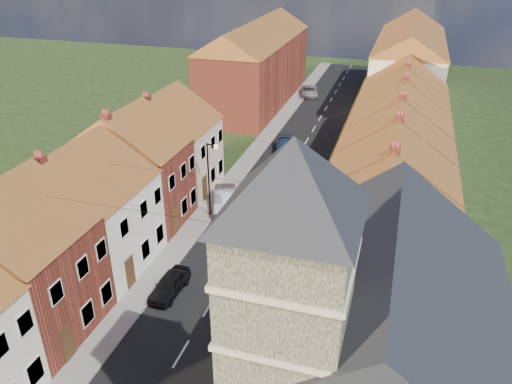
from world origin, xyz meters
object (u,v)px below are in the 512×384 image
(lamppost, at_px, (210,175))
(car_far, at_px, (284,148))
(church, at_px, (369,343))
(car_mid, at_px, (225,200))
(pedestrian_right_b, at_px, (298,241))
(pedestrian_right, at_px, (287,324))
(car_distant, at_px, (309,91))
(car_near, at_px, (169,285))

(lamppost, bearing_deg, car_far, 80.62)
(church, xyz_separation_m, car_far, (-10.86, 30.68, -5.24))
(lamppost, distance_m, car_mid, 3.17)
(pedestrian_right_b, bearing_deg, pedestrian_right, 90.99)
(car_distant, bearing_deg, pedestrian_right, -93.45)
(car_far, bearing_deg, lamppost, -113.90)
(pedestrian_right, bearing_deg, church, 137.01)
(church, distance_m, car_far, 32.96)
(pedestrian_right, bearing_deg, car_mid, -48.62)
(church, relative_size, car_mid, 3.19)
(car_mid, bearing_deg, lamppost, -131.79)
(church, bearing_deg, car_mid, 124.72)
(car_mid, xyz_separation_m, pedestrian_right_b, (6.92, -4.36, 0.14))
(pedestrian_right, height_order, pedestrian_right_b, pedestrian_right)
(car_near, relative_size, car_far, 0.82)
(pedestrian_right, bearing_deg, car_far, -67.09)
(church, distance_m, car_mid, 22.63)
(car_near, bearing_deg, pedestrian_right_b, 48.17)
(car_distant, relative_size, pedestrian_right_b, 2.87)
(lamppost, xyz_separation_m, car_distant, (0.61, 34.96, -2.90))
(car_near, relative_size, pedestrian_right, 2.06)
(church, bearing_deg, car_distant, 103.67)
(car_near, distance_m, pedestrian_right, 7.97)
(lamppost, distance_m, pedestrian_right, 14.51)
(pedestrian_right, bearing_deg, car_near, -3.86)
(car_mid, relative_size, pedestrian_right_b, 2.96)
(lamppost, height_order, car_distant, lamppost)
(car_mid, distance_m, pedestrian_right, 15.11)
(car_far, relative_size, car_distant, 0.95)
(car_distant, bearing_deg, car_near, -102.97)
(lamppost, xyz_separation_m, car_near, (1.05, -9.53, -2.93))
(church, distance_m, car_distant, 53.40)
(car_near, height_order, car_distant, car_distant)
(car_far, relative_size, pedestrian_right, 2.51)
(church, bearing_deg, car_near, 149.50)
(church, relative_size, lamppost, 2.53)
(church, height_order, pedestrian_right_b, church)
(lamppost, height_order, pedestrian_right, lamppost)
(lamppost, distance_m, car_distant, 35.09)
(church, height_order, car_far, church)
(car_far, height_order, pedestrian_right_b, pedestrian_right_b)
(car_near, xyz_separation_m, car_mid, (-0.44, 10.98, 0.17))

